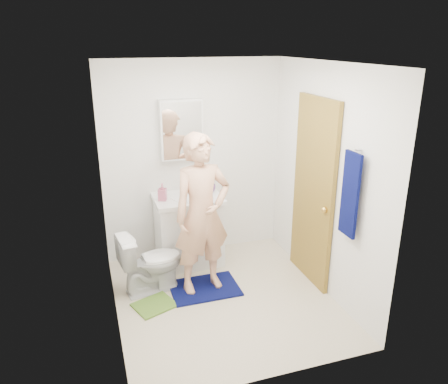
# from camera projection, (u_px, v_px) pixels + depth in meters

# --- Properties ---
(floor) EXTENTS (2.20, 2.40, 0.02)m
(floor) POSITION_uv_depth(u_px,v_px,m) (224.00, 299.00, 4.62)
(floor) COLOR beige
(floor) RESTS_ON ground
(ceiling) EXTENTS (2.20, 2.40, 0.02)m
(ceiling) POSITION_uv_depth(u_px,v_px,m) (224.00, 61.00, 3.81)
(ceiling) COLOR white
(ceiling) RESTS_ON ground
(wall_back) EXTENTS (2.20, 0.02, 2.40)m
(wall_back) POSITION_uv_depth(u_px,v_px,m) (193.00, 160.00, 5.30)
(wall_back) COLOR white
(wall_back) RESTS_ON ground
(wall_front) EXTENTS (2.20, 0.02, 2.40)m
(wall_front) POSITION_uv_depth(u_px,v_px,m) (276.00, 245.00, 3.13)
(wall_front) COLOR white
(wall_front) RESTS_ON ground
(wall_left) EXTENTS (0.02, 2.40, 2.40)m
(wall_left) POSITION_uv_depth(u_px,v_px,m) (106.00, 205.00, 3.89)
(wall_left) COLOR white
(wall_left) RESTS_ON ground
(wall_right) EXTENTS (0.02, 2.40, 2.40)m
(wall_right) POSITION_uv_depth(u_px,v_px,m) (325.00, 181.00, 4.54)
(wall_right) COLOR white
(wall_right) RESTS_ON ground
(vanity_cabinet) EXTENTS (0.75, 0.55, 0.80)m
(vanity_cabinet) POSITION_uv_depth(u_px,v_px,m) (189.00, 232.00, 5.26)
(vanity_cabinet) COLOR white
(vanity_cabinet) RESTS_ON floor
(countertop) EXTENTS (0.79, 0.59, 0.05)m
(countertop) POSITION_uv_depth(u_px,v_px,m) (188.00, 199.00, 5.12)
(countertop) COLOR white
(countertop) RESTS_ON vanity_cabinet
(sink_basin) EXTENTS (0.40, 0.40, 0.03)m
(sink_basin) POSITION_uv_depth(u_px,v_px,m) (188.00, 197.00, 5.11)
(sink_basin) COLOR white
(sink_basin) RESTS_ON countertop
(faucet) EXTENTS (0.03, 0.03, 0.12)m
(faucet) POSITION_uv_depth(u_px,v_px,m) (184.00, 187.00, 5.25)
(faucet) COLOR silver
(faucet) RESTS_ON countertop
(medicine_cabinet) EXTENTS (0.50, 0.12, 0.70)m
(medicine_cabinet) POSITION_uv_depth(u_px,v_px,m) (181.00, 130.00, 5.06)
(medicine_cabinet) COLOR white
(medicine_cabinet) RESTS_ON wall_back
(mirror_panel) EXTENTS (0.46, 0.01, 0.66)m
(mirror_panel) POSITION_uv_depth(u_px,v_px,m) (183.00, 131.00, 5.01)
(mirror_panel) COLOR white
(mirror_panel) RESTS_ON wall_back
(door) EXTENTS (0.05, 0.80, 2.05)m
(door) POSITION_uv_depth(u_px,v_px,m) (313.00, 193.00, 4.72)
(door) COLOR olive
(door) RESTS_ON ground
(door_knob) EXTENTS (0.07, 0.07, 0.07)m
(door_knob) POSITION_uv_depth(u_px,v_px,m) (325.00, 210.00, 4.45)
(door_knob) COLOR gold
(door_knob) RESTS_ON door
(towel) EXTENTS (0.03, 0.24, 0.80)m
(towel) POSITION_uv_depth(u_px,v_px,m) (350.00, 195.00, 3.99)
(towel) COLOR #070C46
(towel) RESTS_ON wall_right
(towel_hook) EXTENTS (0.06, 0.02, 0.02)m
(towel_hook) POSITION_uv_depth(u_px,v_px,m) (359.00, 150.00, 3.86)
(towel_hook) COLOR silver
(towel_hook) RESTS_ON wall_right
(toilet) EXTENTS (0.72, 0.47, 0.68)m
(toilet) POSITION_uv_depth(u_px,v_px,m) (151.00, 262.00, 4.67)
(toilet) COLOR white
(toilet) RESTS_ON floor
(bath_mat) EXTENTS (0.74, 0.53, 0.02)m
(bath_mat) POSITION_uv_depth(u_px,v_px,m) (205.00, 288.00, 4.79)
(bath_mat) COLOR #070C46
(bath_mat) RESTS_ON floor
(green_rug) EXTENTS (0.49, 0.45, 0.02)m
(green_rug) POSITION_uv_depth(u_px,v_px,m) (155.00, 305.00, 4.49)
(green_rug) COLOR #5A852C
(green_rug) RESTS_ON floor
(soap_dispenser) EXTENTS (0.12, 0.12, 0.20)m
(soap_dispenser) POSITION_uv_depth(u_px,v_px,m) (162.00, 192.00, 4.97)
(soap_dispenser) COLOR #BE5875
(soap_dispenser) RESTS_ON countertop
(toothbrush_cup) EXTENTS (0.14, 0.14, 0.10)m
(toothbrush_cup) POSITION_uv_depth(u_px,v_px,m) (210.00, 188.00, 5.25)
(toothbrush_cup) COLOR #6C3B82
(toothbrush_cup) RESTS_ON countertop
(man) EXTENTS (0.68, 0.50, 1.71)m
(man) POSITION_uv_depth(u_px,v_px,m) (202.00, 214.00, 4.52)
(man) COLOR #DDA17C
(man) RESTS_ON bath_mat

